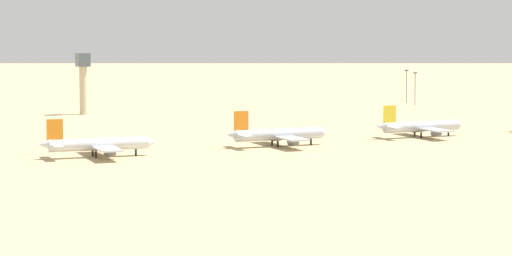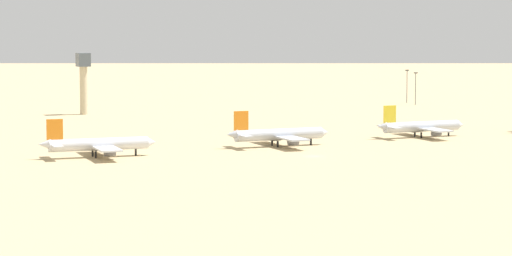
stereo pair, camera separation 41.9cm
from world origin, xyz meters
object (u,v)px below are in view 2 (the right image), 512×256
(control_tower, at_px, (83,77))
(light_pole_mid, at_px, (416,86))
(parked_jet_orange_4, at_px, (278,135))
(parked_jet_yellow_5, at_px, (421,127))
(light_pole_east, at_px, (407,84))
(parked_jet_orange_3, at_px, (97,144))

(control_tower, distance_m, light_pole_mid, 154.76)
(parked_jet_orange_4, height_order, parked_jet_yellow_5, parked_jet_orange_4)
(parked_jet_yellow_5, bearing_deg, parked_jet_orange_4, -173.38)
(parked_jet_yellow_5, distance_m, light_pole_mid, 143.83)
(parked_jet_orange_4, height_order, control_tower, control_tower)
(parked_jet_orange_4, relative_size, control_tower, 1.38)
(parked_jet_yellow_5, relative_size, light_pole_mid, 2.26)
(parked_jet_orange_4, xyz_separation_m, light_pole_east, (135.76, 139.17, 5.23))
(control_tower, bearing_deg, light_pole_east, -1.09)
(parked_jet_orange_3, bearing_deg, parked_jet_yellow_5, 9.17)
(control_tower, distance_m, light_pole_east, 157.26)
(parked_jet_orange_4, bearing_deg, light_pole_mid, 46.03)
(parked_jet_orange_4, height_order, light_pole_east, light_pole_east)
(parked_jet_orange_3, bearing_deg, control_tower, 80.43)
(parked_jet_orange_4, height_order, light_pole_mid, light_pole_mid)
(parked_jet_yellow_5, xyz_separation_m, control_tower, (-77.86, 137.59, 11.85))
(parked_jet_orange_3, height_order, light_pole_east, light_pole_east)
(parked_jet_orange_3, xyz_separation_m, control_tower, (39.15, 145.03, 11.73))
(parked_jet_orange_4, bearing_deg, light_pole_east, 48.05)
(parked_jet_orange_4, relative_size, parked_jet_yellow_5, 1.04)
(parked_jet_orange_4, distance_m, control_tower, 144.23)
(parked_jet_yellow_5, bearing_deg, light_pole_mid, 60.09)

